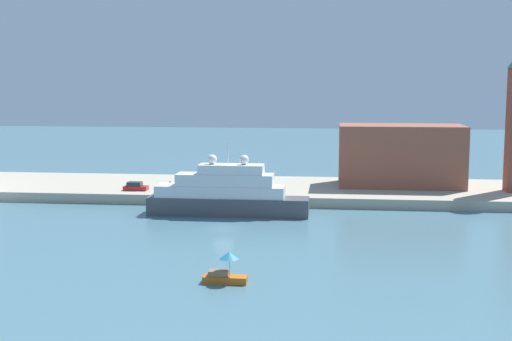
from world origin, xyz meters
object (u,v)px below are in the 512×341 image
object	(u,v)px
harbor_building	(400,155)
parked_car	(136,187)
mooring_bollard	(277,193)
person_figure	(170,186)
small_motorboat	(225,271)
large_yacht	(226,195)

from	to	relation	value
harbor_building	parked_car	size ratio (longest dim) A/B	5.35
mooring_bollard	person_figure	bearing A→B (deg)	169.52
harbor_building	parked_car	distance (m)	45.14
parked_car	mooring_bollard	distance (m)	23.78
small_motorboat	mooring_bollard	xyz separation A→B (m)	(1.45, 41.58, 0.86)
small_motorboat	mooring_bollard	world-z (taller)	small_motorboat
harbor_building	person_figure	distance (m)	39.51
large_yacht	harbor_building	size ratio (longest dim) A/B	1.12
large_yacht	harbor_building	distance (m)	34.38
harbor_building	mooring_bollard	distance (m)	24.60
person_figure	small_motorboat	bearing A→B (deg)	-69.98
large_yacht	small_motorboat	bearing A→B (deg)	-81.10
small_motorboat	person_figure	world-z (taller)	person_figure
mooring_bollard	parked_car	bearing A→B (deg)	172.42
small_motorboat	person_figure	size ratio (longest dim) A/B	2.56
parked_car	person_figure	distance (m)	5.78
small_motorboat	parked_car	world-z (taller)	small_motorboat
parked_car	person_figure	xyz separation A→B (m)	(5.78, 0.16, 0.18)
large_yacht	harbor_building	bearing A→B (deg)	38.03
harbor_building	small_motorboat	bearing A→B (deg)	-111.53
large_yacht	mooring_bollard	size ratio (longest dim) A/B	28.08
large_yacht	person_figure	world-z (taller)	large_yacht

